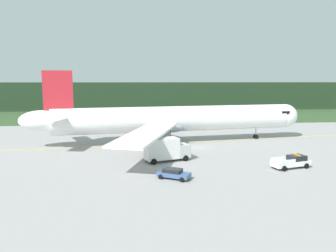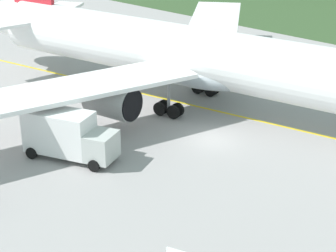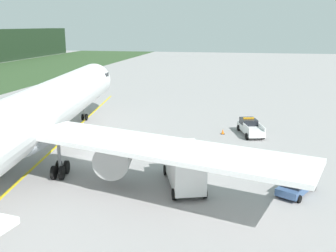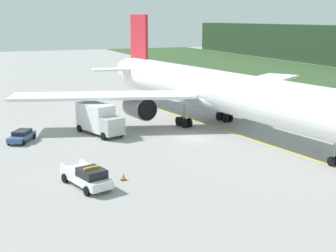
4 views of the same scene
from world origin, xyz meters
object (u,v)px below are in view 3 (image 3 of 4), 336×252
(catering_truck, at_px, (184,165))
(apron_cone, at_px, (223,132))
(staff_car, at_px, (296,186))
(airliner, at_px, (31,118))
(ops_pickup_truck, at_px, (250,127))

(catering_truck, bearing_deg, apron_cone, -7.02)
(staff_car, relative_size, apron_cone, 7.19)
(catering_truck, xyz_separation_m, staff_car, (0.28, -8.93, -1.19))
(staff_car, distance_m, apron_cone, 18.15)
(airliner, height_order, staff_car, airliner)
(apron_cone, bearing_deg, catering_truck, 172.98)
(airliner, bearing_deg, staff_car, -94.64)
(airliner, bearing_deg, apron_cone, -48.40)
(airliner, xyz_separation_m, catering_truck, (-2.20, -14.66, -2.73))
(ops_pickup_truck, height_order, catering_truck, catering_truck)
(airliner, height_order, apron_cone, airliner)
(ops_pickup_truck, relative_size, catering_truck, 0.82)
(catering_truck, relative_size, staff_car, 1.66)
(ops_pickup_truck, bearing_deg, airliner, 127.57)
(ops_pickup_truck, bearing_deg, apron_cone, 99.09)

